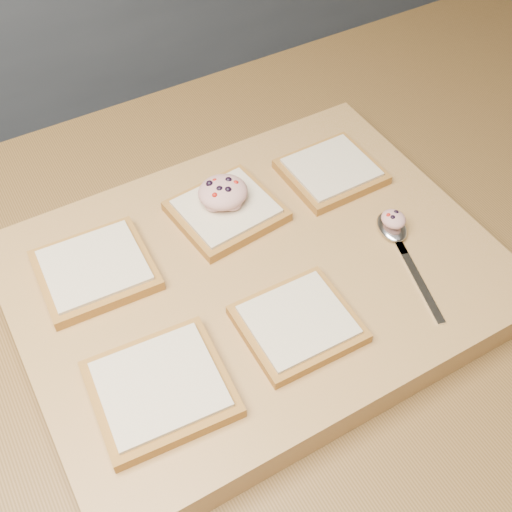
{
  "coord_description": "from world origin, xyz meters",
  "views": [
    {
      "loc": [
        -0.09,
        -0.44,
        1.52
      ],
      "look_at": [
        0.15,
        -0.03,
        0.96
      ],
      "focal_mm": 45.0,
      "sensor_mm": 36.0,
      "label": 1
    }
  ],
  "objects": [
    {
      "name": "tuna_salad_dollop",
      "position": [
        0.16,
        0.07,
        0.98
      ],
      "size": [
        0.06,
        0.06,
        0.03
      ],
      "color": "#DE988E",
      "rests_on": "bread_far_center"
    },
    {
      "name": "bread_far_left",
      "position": [
        -0.02,
        0.05,
        0.95
      ],
      "size": [
        0.13,
        0.12,
        0.02
      ],
      "color": "olive",
      "rests_on": "cutting_board"
    },
    {
      "name": "spoon",
      "position": [
        0.32,
        -0.07,
        0.95
      ],
      "size": [
        0.07,
        0.17,
        0.01
      ],
      "color": "silver",
      "rests_on": "cutting_board"
    },
    {
      "name": "cutting_board",
      "position": [
        0.15,
        -0.03,
        0.92
      ],
      "size": [
        0.54,
        0.41,
        0.04
      ],
      "primitive_type": "cube",
      "color": "#A57846",
      "rests_on": "island_counter"
    },
    {
      "name": "island_counter",
      "position": [
        0.0,
        0.0,
        0.45
      ],
      "size": [
        2.0,
        0.8,
        0.9
      ],
      "color": "slate",
      "rests_on": "ground"
    },
    {
      "name": "bread_far_center",
      "position": [
        0.16,
        0.06,
        0.95
      ],
      "size": [
        0.13,
        0.12,
        0.02
      ],
      "color": "olive",
      "rests_on": "cutting_board"
    },
    {
      "name": "spoon_salad",
      "position": [
        0.32,
        -0.06,
        0.96
      ],
      "size": [
        0.03,
        0.03,
        0.02
      ],
      "color": "#DE988E",
      "rests_on": "spoon"
    },
    {
      "name": "bread_near_center",
      "position": [
        0.15,
        -0.13,
        0.95
      ],
      "size": [
        0.12,
        0.11,
        0.02
      ],
      "color": "olive",
      "rests_on": "cutting_board"
    },
    {
      "name": "bread_far_right",
      "position": [
        0.31,
        0.06,
        0.95
      ],
      "size": [
        0.12,
        0.11,
        0.02
      ],
      "color": "olive",
      "rests_on": "cutting_board"
    },
    {
      "name": "bread_near_left",
      "position": [
        -0.01,
        -0.12,
        0.95
      ],
      "size": [
        0.14,
        0.13,
        0.02
      ],
      "color": "olive",
      "rests_on": "cutting_board"
    }
  ]
}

